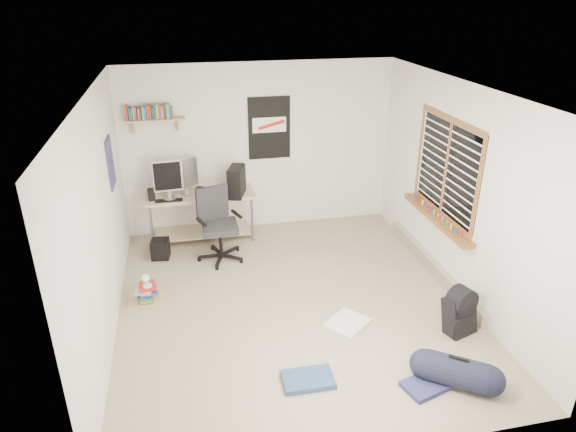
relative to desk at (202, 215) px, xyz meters
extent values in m
cube|color=gray|center=(0.92, -2.00, -0.37)|extent=(4.00, 4.50, 0.01)
cube|color=white|center=(0.92, -2.00, 2.14)|extent=(4.00, 4.50, 0.01)
cube|color=silver|center=(0.92, 0.25, 0.89)|extent=(4.00, 0.01, 2.50)
cube|color=silver|center=(-1.08, -2.00, 0.89)|extent=(0.01, 4.50, 2.50)
cube|color=silver|center=(2.93, -2.00, 0.89)|extent=(0.01, 4.50, 2.50)
cube|color=tan|center=(0.00, 0.00, 0.00)|extent=(1.64, 0.95, 0.71)
cube|color=#ACABB1|center=(-0.43, -0.16, 0.56)|extent=(0.41, 0.14, 0.45)
cube|color=#ADACB2|center=(-0.19, -0.05, 0.55)|extent=(0.37, 0.26, 0.41)
cube|color=black|center=(0.52, -0.20, 0.55)|extent=(0.31, 0.45, 0.42)
cube|color=black|center=(-0.44, -0.22, 0.35)|extent=(0.38, 0.14, 0.02)
cube|color=black|center=(-0.67, -0.16, 0.43)|extent=(0.11, 0.11, 0.18)
cube|color=black|center=(-0.01, -0.28, 0.44)|extent=(0.13, 0.13, 0.20)
cube|color=#252427|center=(0.21, -0.73, 0.12)|extent=(0.83, 0.83, 1.00)
cube|color=tan|center=(-0.53, 0.14, 1.42)|extent=(0.80, 0.22, 0.24)
cube|color=black|center=(1.07, 0.23, 1.19)|extent=(0.62, 0.03, 0.92)
cube|color=navy|center=(-1.06, -0.80, 1.14)|extent=(0.02, 0.42, 0.60)
cube|color=brown|center=(2.87, -1.70, 1.08)|extent=(0.10, 1.50, 1.26)
cube|color=#B7B2A8|center=(2.88, -1.70, -0.28)|extent=(0.08, 2.50, 0.18)
cube|color=black|center=(2.58, -2.90, -0.16)|extent=(0.39, 0.35, 0.44)
cylinder|color=black|center=(2.13, -3.67, -0.22)|extent=(0.42, 0.42, 0.59)
cube|color=silver|center=(1.43, -2.56, -0.34)|extent=(0.58, 0.57, 0.04)
cube|color=navy|center=(0.78, -3.34, -0.33)|extent=(0.49, 0.32, 0.05)
cube|color=navy|center=(1.83, -3.65, -0.34)|extent=(0.45, 0.39, 0.05)
cube|color=olive|center=(-0.76, -1.59, -0.21)|extent=(0.50, 0.43, 0.30)
cube|color=silver|center=(-0.74, -1.61, 0.02)|extent=(0.16, 0.20, 0.18)
cube|color=black|center=(-0.61, -0.54, -0.22)|extent=(0.26, 0.26, 0.27)
camera|label=1|loc=(-0.20, -7.03, 3.08)|focal=32.00mm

